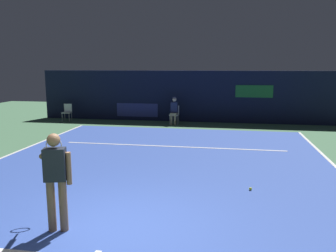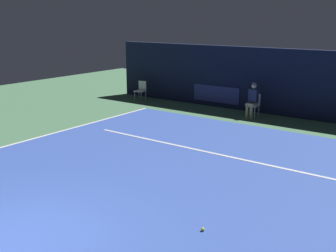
# 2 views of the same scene
# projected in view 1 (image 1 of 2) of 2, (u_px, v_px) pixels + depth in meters

# --- Properties ---
(ground_plane) EXTENTS (31.04, 31.04, 0.00)m
(ground_plane) POSITION_uv_depth(u_px,v_px,m) (162.00, 161.00, 10.28)
(ground_plane) COLOR #4C7A56
(court_surface) EXTENTS (10.04, 10.89, 0.01)m
(court_surface) POSITION_uv_depth(u_px,v_px,m) (162.00, 161.00, 10.28)
(court_surface) COLOR #3856B2
(court_surface) RESTS_ON ground
(line_sideline_right) EXTENTS (0.10, 10.89, 0.01)m
(line_sideline_right) POSITION_uv_depth(u_px,v_px,m) (12.00, 154.00, 11.11)
(line_sideline_right) COLOR white
(line_sideline_right) RESTS_ON court_surface
(line_service) EXTENTS (7.83, 0.10, 0.01)m
(line_service) POSITION_uv_depth(u_px,v_px,m) (172.00, 146.00, 12.12)
(line_service) COLOR white
(line_service) RESTS_ON court_surface
(back_wall) EXTENTS (15.82, 0.33, 2.60)m
(back_wall) POSITION_uv_depth(u_px,v_px,m) (190.00, 96.00, 17.52)
(back_wall) COLOR #141933
(back_wall) RESTS_ON ground
(tennis_player) EXTENTS (0.80, 0.93, 1.73)m
(tennis_player) POSITION_uv_depth(u_px,v_px,m) (56.00, 176.00, 5.80)
(tennis_player) COLOR #8C6647
(tennis_player) RESTS_ON ground
(line_judge_on_chair) EXTENTS (0.46, 0.54, 1.32)m
(line_judge_on_chair) POSITION_uv_depth(u_px,v_px,m) (174.00, 110.00, 16.75)
(line_judge_on_chair) COLOR white
(line_judge_on_chair) RESTS_ON ground
(courtside_chair_near) EXTENTS (0.47, 0.45, 0.88)m
(courtside_chair_near) POSITION_uv_depth(u_px,v_px,m) (67.00, 111.00, 17.82)
(courtside_chair_near) COLOR white
(courtside_chair_near) RESTS_ON ground
(tennis_ball) EXTENTS (0.07, 0.07, 0.07)m
(tennis_ball) POSITION_uv_depth(u_px,v_px,m) (250.00, 189.00, 7.86)
(tennis_ball) COLOR #CCE033
(tennis_ball) RESTS_ON court_surface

